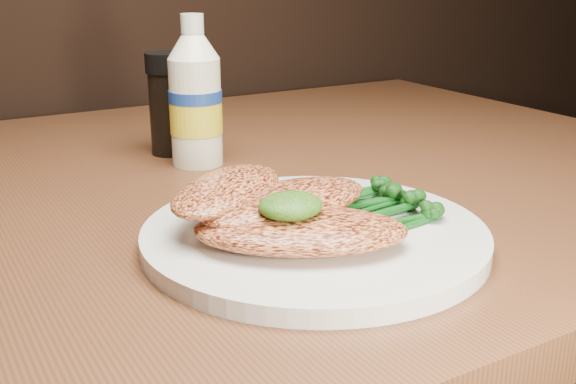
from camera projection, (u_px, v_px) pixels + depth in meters
plate at (314, 235)px, 0.55m from camera, size 0.27×0.27×0.01m
chicken_front at (300, 230)px, 0.50m from camera, size 0.18×0.15×0.03m
chicken_mid at (286, 202)px, 0.54m from camera, size 0.16×0.10×0.02m
chicken_back at (228, 190)px, 0.55m from camera, size 0.15×0.14×0.02m
pesto_front at (291, 206)px, 0.50m from camera, size 0.05×0.05×0.02m
broccolini_bundle at (358, 207)px, 0.56m from camera, size 0.13×0.11×0.02m
mayo_bottle at (195, 91)px, 0.74m from camera, size 0.06×0.06×0.16m
pepper_grinder at (169, 104)px, 0.79m from camera, size 0.06×0.06×0.12m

